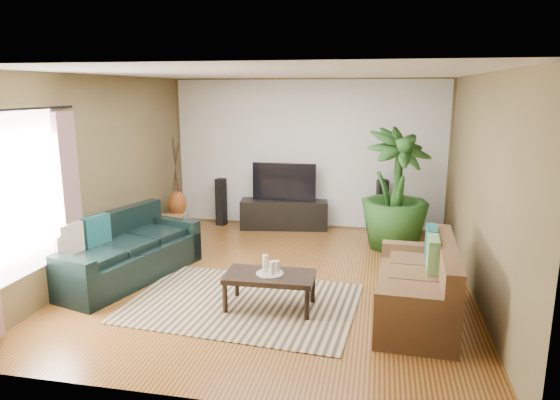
% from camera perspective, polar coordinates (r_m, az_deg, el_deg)
% --- Properties ---
extents(floor, '(5.50, 5.50, 0.00)m').
position_cam_1_polar(floor, '(6.82, -0.34, -9.00)').
color(floor, '#8D5F24').
rests_on(floor, ground).
extents(ceiling, '(5.50, 5.50, 0.00)m').
position_cam_1_polar(ceiling, '(6.35, -0.37, 14.30)').
color(ceiling, white).
rests_on(ceiling, ground).
extents(wall_back, '(5.00, 0.00, 5.00)m').
position_cam_1_polar(wall_back, '(9.13, 3.18, 5.26)').
color(wall_back, brown).
rests_on(wall_back, ground).
extents(wall_front, '(5.00, 0.00, 5.00)m').
position_cam_1_polar(wall_front, '(3.87, -8.71, -4.99)').
color(wall_front, brown).
rests_on(wall_front, ground).
extents(wall_left, '(0.00, 5.50, 5.50)m').
position_cam_1_polar(wall_left, '(7.37, -19.78, 2.78)').
color(wall_left, brown).
rests_on(wall_left, ground).
extents(wall_right, '(0.00, 5.50, 5.50)m').
position_cam_1_polar(wall_right, '(6.43, 22.03, 1.27)').
color(wall_right, brown).
rests_on(wall_right, ground).
extents(backwall_panel, '(4.90, 0.00, 4.90)m').
position_cam_1_polar(backwall_panel, '(9.12, 3.17, 5.25)').
color(backwall_panel, white).
rests_on(backwall_panel, ground).
extents(window_pane, '(0.00, 1.80, 1.80)m').
position_cam_1_polar(window_pane, '(6.06, -27.39, 0.61)').
color(window_pane, white).
rests_on(window_pane, ground).
extents(curtain_far, '(0.08, 0.35, 2.20)m').
position_cam_1_polar(curtain_far, '(6.67, -22.86, -0.19)').
color(curtain_far, gray).
rests_on(curtain_far, ground).
extents(curtain_rod, '(0.03, 1.90, 0.03)m').
position_cam_1_polar(curtain_rod, '(5.93, -27.89, 9.13)').
color(curtain_rod, black).
rests_on(curtain_rod, ground).
extents(sofa_left, '(1.47, 2.31, 0.85)m').
position_cam_1_polar(sofa_left, '(7.04, -17.26, -5.23)').
color(sofa_left, black).
rests_on(sofa_left, floor).
extents(sofa_right, '(0.90, 1.85, 0.85)m').
position_cam_1_polar(sofa_right, '(5.82, 15.26, -8.85)').
color(sofa_right, brown).
rests_on(sofa_right, floor).
extents(area_rug, '(2.81, 2.09, 0.01)m').
position_cam_1_polar(area_rug, '(6.12, -4.25, -11.61)').
color(area_rug, tan).
rests_on(area_rug, floor).
extents(coffee_table, '(1.04, 0.59, 0.42)m').
position_cam_1_polar(coffee_table, '(5.90, -1.16, -10.36)').
color(coffee_table, black).
rests_on(coffee_table, floor).
extents(candle_tray, '(0.32, 0.32, 0.01)m').
position_cam_1_polar(candle_tray, '(5.82, -1.17, -8.40)').
color(candle_tray, '#9A9994').
rests_on(candle_tray, coffee_table).
extents(candle_tall, '(0.07, 0.07, 0.20)m').
position_cam_1_polar(candle_tall, '(5.82, -1.69, -7.24)').
color(candle_tall, '#F1E3CB').
rests_on(candle_tall, candle_tray).
extents(candle_mid, '(0.07, 0.07, 0.16)m').
position_cam_1_polar(candle_mid, '(5.75, -0.87, -7.76)').
color(candle_mid, '#EBE2C6').
rests_on(candle_mid, candle_tray).
extents(candle_short, '(0.07, 0.07, 0.13)m').
position_cam_1_polar(candle_short, '(5.84, -0.37, -7.58)').
color(candle_short, beige).
rests_on(candle_short, candle_tray).
extents(tv_stand, '(1.63, 0.70, 0.53)m').
position_cam_1_polar(tv_stand, '(9.15, 0.47, -1.63)').
color(tv_stand, black).
rests_on(tv_stand, floor).
extents(television, '(1.16, 0.06, 0.68)m').
position_cam_1_polar(television, '(9.02, 0.48, 2.10)').
color(television, black).
rests_on(television, tv_stand).
extents(speaker_left, '(0.19, 0.20, 0.88)m').
position_cam_1_polar(speaker_left, '(9.40, -6.75, -0.22)').
color(speaker_left, black).
rests_on(speaker_left, floor).
extents(speaker_right, '(0.22, 0.23, 0.97)m').
position_cam_1_polar(speaker_right, '(8.94, 11.54, -0.77)').
color(speaker_right, black).
rests_on(speaker_right, floor).
extents(potted_plant, '(1.51, 1.51, 1.92)m').
position_cam_1_polar(potted_plant, '(8.08, 13.03, 1.20)').
color(potted_plant, '#1D4517').
rests_on(potted_plant, floor).
extents(plant_pot, '(0.35, 0.35, 0.28)m').
position_cam_1_polar(plant_pot, '(8.28, 12.75, -4.38)').
color(plant_pot, black).
rests_on(plant_pot, floor).
extents(pedestal, '(0.44, 0.44, 0.36)m').
position_cam_1_polar(pedestal, '(9.09, -11.56, -2.54)').
color(pedestal, gray).
rests_on(pedestal, floor).
extents(vase, '(0.33, 0.33, 0.46)m').
position_cam_1_polar(vase, '(9.01, -11.66, -0.44)').
color(vase, brown).
rests_on(vase, pedestal).
extents(side_table, '(0.53, 0.53, 0.50)m').
position_cam_1_polar(side_table, '(8.25, -12.81, -3.63)').
color(side_table, brown).
rests_on(side_table, floor).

